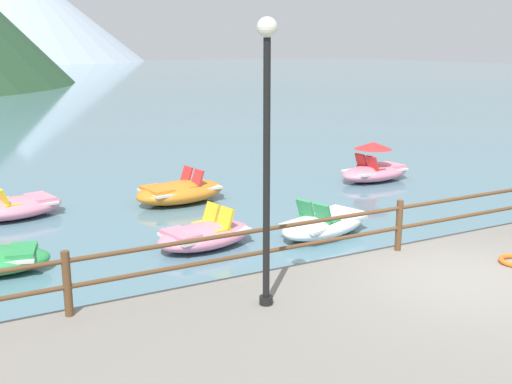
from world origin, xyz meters
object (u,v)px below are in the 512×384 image
at_px(pedal_boat_4, 375,168).
at_px(pedal_boat_5, 324,223).
at_px(pedal_boat_2, 180,192).
at_px(lamp_post, 267,138).
at_px(pedal_boat_1, 205,235).
at_px(pedal_boat_3, 16,207).

bearing_deg(pedal_boat_4, pedal_boat_5, -139.48).
bearing_deg(pedal_boat_5, pedal_boat_2, 112.73).
bearing_deg(pedal_boat_5, lamp_post, -134.68).
distance_m(pedal_boat_2, pedal_boat_5, 4.53).
relative_size(pedal_boat_1, pedal_boat_2, 0.89).
distance_m(pedal_boat_1, pedal_boat_4, 7.91).
height_order(pedal_boat_2, pedal_boat_5, pedal_boat_2).
bearing_deg(pedal_boat_4, lamp_post, -137.32).
relative_size(lamp_post, pedal_boat_5, 1.52).
height_order(pedal_boat_2, pedal_boat_4, pedal_boat_4).
bearing_deg(pedal_boat_2, lamp_post, -102.21).
xyz_separation_m(pedal_boat_3, pedal_boat_4, (10.29, -0.87, 0.13)).
height_order(lamp_post, pedal_boat_3, lamp_post).
bearing_deg(pedal_boat_5, pedal_boat_3, 140.76).
xyz_separation_m(pedal_boat_1, pedal_boat_3, (-3.12, 4.24, 0.00)).
height_order(pedal_boat_1, pedal_boat_2, pedal_boat_2).
distance_m(lamp_post, pedal_boat_4, 11.03).
height_order(lamp_post, pedal_boat_2, lamp_post).
xyz_separation_m(pedal_boat_1, pedal_boat_4, (7.16, 3.36, 0.13)).
distance_m(lamp_post, pedal_boat_3, 8.89).
distance_m(pedal_boat_3, pedal_boat_5, 7.47).
bearing_deg(lamp_post, pedal_boat_5, 45.32).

